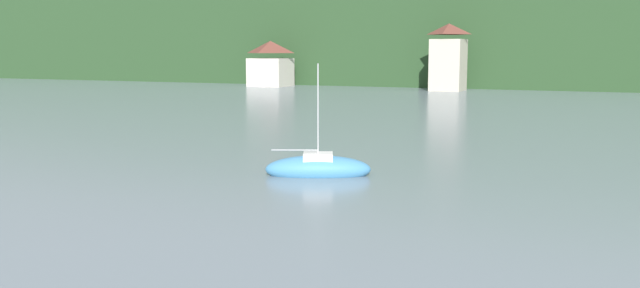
# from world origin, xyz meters

# --- Properties ---
(wooded_hillside) EXTENTS (352.00, 61.49, 55.54)m
(wooded_hillside) POSITION_xyz_m (2.72, 168.03, 8.32)
(wooded_hillside) COLOR #264223
(wooded_hillside) RESTS_ON ground_plane
(shore_building_west) EXTENTS (6.09, 5.75, 7.18)m
(shore_building_west) POSITION_xyz_m (-43.14, 126.78, 3.51)
(shore_building_west) COLOR beige
(shore_building_west) RESTS_ON ground_plane
(shore_building_westcentral) EXTENTS (4.61, 5.09, 9.46)m
(shore_building_westcentral) POSITION_xyz_m (-14.38, 126.47, 4.59)
(shore_building_westcentral) COLOR #BCB29E
(shore_building_westcentral) RESTS_ON ground_plane
(sailboat_mid_1) EXTENTS (5.11, 3.41, 5.52)m
(sailboat_mid_1) POSITION_xyz_m (-3.19, 57.13, 0.33)
(sailboat_mid_1) COLOR teal
(sailboat_mid_1) RESTS_ON ground_plane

